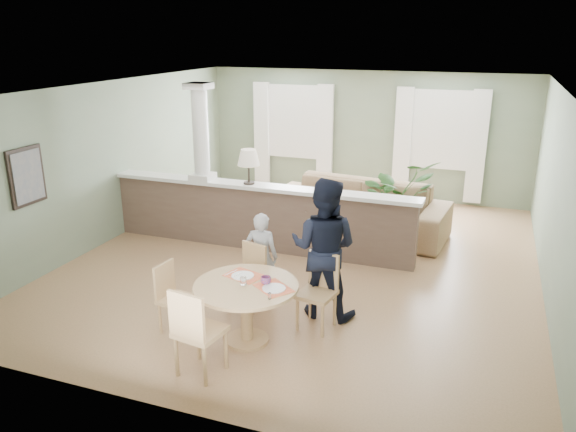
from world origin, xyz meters
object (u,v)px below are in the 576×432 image
at_px(chair_far_boy, 249,274).
at_px(child_person, 262,257).
at_px(man_person, 324,248).
at_px(dining_table, 247,296).
at_px(sofa, 357,209).
at_px(chair_near, 195,329).
at_px(chair_far_man, 319,287).
at_px(chair_side, 172,294).
at_px(houseplant, 396,199).

bearing_deg(chair_far_boy, child_person, 97.75).
bearing_deg(man_person, dining_table, 58.20).
bearing_deg(sofa, chair_near, -90.11).
distance_m(chair_far_boy, chair_far_man, 0.99).
relative_size(chair_far_boy, chair_side, 1.03).
xyz_separation_m(sofa, dining_table, (-0.32, -4.08, 0.12)).
relative_size(sofa, houseplant, 2.23).
bearing_deg(chair_far_man, dining_table, -125.66).
height_order(dining_table, man_person, man_person).
distance_m(sofa, chair_near, 4.93).
distance_m(child_person, man_person, 0.95).
bearing_deg(dining_table, child_person, 103.94).
bearing_deg(chair_side, child_person, -25.50).
distance_m(chair_side, man_person, 1.93).
relative_size(dining_table, chair_far_man, 1.30).
bearing_deg(child_person, dining_table, 97.54).
height_order(houseplant, child_person, houseplant).
relative_size(chair_far_man, man_person, 0.51).
height_order(dining_table, chair_side, chair_side).
xyz_separation_m(child_person, man_person, (0.90, -0.12, 0.29)).
distance_m(sofa, chair_side, 4.32).
height_order(houseplant, dining_table, houseplant).
distance_m(dining_table, chair_far_boy, 0.84).
relative_size(chair_near, man_person, 0.56).
relative_size(chair_far_boy, man_person, 0.49).
height_order(chair_near, chair_side, chair_near).
relative_size(dining_table, man_person, 0.67).
height_order(sofa, man_person, man_person).
xyz_separation_m(chair_near, child_person, (-0.05, 1.91, 0.06)).
distance_m(houseplant, chair_near, 5.07).
distance_m(chair_far_boy, man_person, 1.05).
bearing_deg(sofa, chair_side, -101.10).
bearing_deg(chair_near, chair_far_boy, -77.79).
distance_m(houseplant, chair_far_boy, 3.58).
distance_m(chair_far_man, man_person, 0.50).
bearing_deg(houseplant, chair_far_boy, -111.65).
bearing_deg(chair_far_boy, sofa, 94.80).
relative_size(chair_far_boy, child_person, 0.72).
xyz_separation_m(chair_near, chair_side, (-0.74, 0.77, -0.09)).
bearing_deg(sofa, chair_far_man, -77.99).
distance_m(chair_far_man, child_person, 1.04).
bearing_deg(child_person, chair_far_boy, 75.66).
relative_size(chair_far_boy, chair_near, 0.87).
height_order(chair_side, child_person, child_person).
height_order(dining_table, chair_far_boy, chair_far_boy).
xyz_separation_m(houseplant, man_person, (-0.38, -3.13, 0.19)).
bearing_deg(chair_far_boy, man_person, 27.15).
relative_size(child_person, man_person, 0.68).
distance_m(houseplant, child_person, 3.27).
bearing_deg(chair_side, chair_far_man, -60.71).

